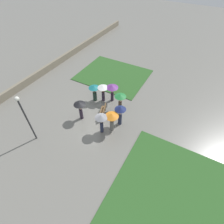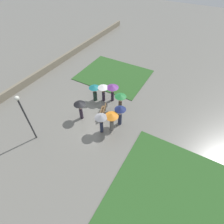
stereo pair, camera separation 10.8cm
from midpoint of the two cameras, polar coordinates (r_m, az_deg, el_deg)
name	(u,v)px [view 1 (the left image)]	position (r m, az deg, el deg)	size (l,w,h in m)	color
ground_plane	(92,118)	(16.08, -6.66, -1.96)	(90.00, 90.00, 0.00)	slate
lawn_patch_near	(113,75)	(21.44, 0.24, 12.05)	(6.44, 7.79, 0.06)	#2D5B26
lawn_patch_far	(175,213)	(12.60, 19.67, -28.67)	(9.78, 8.27, 0.06)	#2D5B26
parapet_wall	(21,85)	(21.46, -27.69, 7.71)	(45.00, 0.35, 0.81)	gray
park_bench	(103,111)	(15.93, -3.15, 0.17)	(1.60, 0.90, 0.90)	brown
lamp_post	(24,114)	(13.86, -26.87, -0.59)	(0.32, 0.32, 4.41)	#2D2D30
crowd_person_green	(120,99)	(15.86, 2.52, 4.31)	(1.07, 1.07, 1.84)	#47382D
crowd_person_orange	(112,118)	(13.99, -0.28, -2.01)	(1.12, 1.12, 1.92)	slate
crowd_person_teal	(94,90)	(17.11, -5.96, 7.02)	(1.07, 1.07, 1.74)	#1E3328
crowd_person_white	(103,90)	(16.94, -3.14, 7.18)	(1.05, 1.05, 1.78)	#2D2333
crowd_person_purple	(112,88)	(16.82, -0.13, 7.75)	(1.19, 1.19, 1.87)	#2D2333
crowd_person_navy	(120,112)	(14.46, 2.50, 0.02)	(0.96, 0.96, 2.04)	#282D47
crowd_person_black	(80,107)	(15.24, -10.62, 1.69)	(1.02, 1.02, 1.90)	#2D2333
crowd_person_grey	(101,120)	(13.86, -3.75, -2.48)	(1.01, 1.01, 1.95)	#282D47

